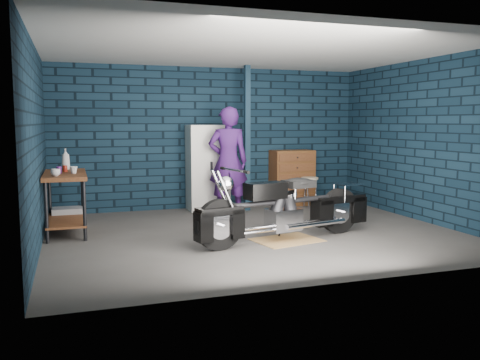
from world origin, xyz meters
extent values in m
plane|color=#474442|center=(0.00, 0.00, 0.00)|extent=(6.00, 6.00, 0.00)
cube|color=black|center=(0.00, 2.50, 1.35)|extent=(6.00, 0.02, 2.70)
cube|color=black|center=(-3.00, 0.00, 1.35)|extent=(0.02, 5.00, 2.70)
cube|color=black|center=(3.00, 0.00, 1.35)|extent=(0.02, 5.00, 2.70)
cube|color=beige|center=(0.00, 0.00, 2.70)|extent=(6.00, 5.00, 0.02)
cube|color=#122839|center=(0.55, 1.95, 1.35)|extent=(0.10, 0.10, 2.70)
cube|color=brown|center=(-2.68, 0.92, 0.46)|extent=(0.60, 1.40, 0.91)
cube|color=#9C7344|center=(0.27, -0.57, 0.00)|extent=(1.02, 0.85, 0.01)
imported|color=#491D6E|center=(0.08, 1.63, 0.97)|extent=(0.79, 0.60, 1.93)
cube|color=gray|center=(-2.66, 1.42, 0.15)|extent=(0.49, 0.35, 0.30)
cube|color=silver|center=(-0.14, 2.23, 0.80)|extent=(0.75, 0.53, 1.60)
cube|color=brown|center=(1.61, 2.23, 0.55)|extent=(0.83, 0.46, 1.10)
imported|color=beige|center=(-2.80, 0.48, 0.96)|extent=(0.15, 0.15, 0.10)
imported|color=beige|center=(-2.55, 0.79, 0.96)|extent=(0.14, 0.14, 0.10)
cylinder|color=#551A68|center=(-2.76, 0.87, 0.96)|extent=(0.08, 0.08, 0.10)
cylinder|color=maroon|center=(-2.68, 1.09, 0.96)|extent=(0.07, 0.07, 0.10)
imported|color=gray|center=(-2.67, 1.47, 1.08)|extent=(0.15, 0.15, 0.34)
camera|label=1|loc=(-2.57, -7.03, 1.67)|focal=38.00mm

